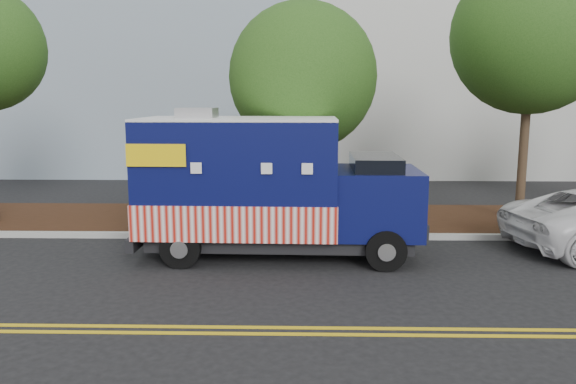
{
  "coord_description": "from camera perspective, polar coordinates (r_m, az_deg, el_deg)",
  "views": [
    {
      "loc": [
        1.14,
        -13.05,
        3.69
      ],
      "look_at": [
        0.84,
        0.6,
        1.39
      ],
      "focal_mm": 35.0,
      "sensor_mm": 36.0,
      "label": 1
    }
  ],
  "objects": [
    {
      "name": "tree_b",
      "position": [
        15.82,
        1.51,
        11.59
      ],
      "size": [
        4.11,
        4.11,
        6.31
      ],
      "color": "#38281C",
      "rests_on": "ground"
    },
    {
      "name": "curb",
      "position": [
        14.94,
        -3.15,
        -4.46
      ],
      "size": [
        120.0,
        0.18,
        0.15
      ],
      "primitive_type": "cube",
      "color": "#9E9E99",
      "rests_on": "ground"
    },
    {
      "name": "tree_c",
      "position": [
        17.62,
        23.49,
        14.41
      ],
      "size": [
        4.43,
        4.43,
        7.64
      ],
      "color": "#38281C",
      "rests_on": "ground"
    },
    {
      "name": "mulch_strip",
      "position": [
        16.98,
        -2.6,
        -2.74
      ],
      "size": [
        120.0,
        4.0,
        0.15
      ],
      "primitive_type": "cube",
      "color": "black",
      "rests_on": "ground"
    },
    {
      "name": "centerline_far",
      "position": [
        9.2,
        -6.14,
        -14.1
      ],
      "size": [
        120.0,
        0.1,
        0.01
      ],
      "primitive_type": "cube",
      "color": "gold",
      "rests_on": "ground"
    },
    {
      "name": "centerline_near",
      "position": [
        9.43,
        -5.94,
        -13.49
      ],
      "size": [
        120.0,
        0.1,
        0.01
      ],
      "primitive_type": "cube",
      "color": "gold",
      "rests_on": "ground"
    },
    {
      "name": "food_truck",
      "position": [
        13.09,
        -2.42,
        0.22
      ],
      "size": [
        6.64,
        2.65,
        3.46
      ],
      "rotation": [
        0.0,
        0.0,
        -0.02
      ],
      "color": "black",
      "rests_on": "ground"
    },
    {
      "name": "ground",
      "position": [
        13.61,
        -3.6,
        -6.19
      ],
      "size": [
        120.0,
        120.0,
        0.0
      ],
      "primitive_type": "plane",
      "color": "black",
      "rests_on": "ground"
    },
    {
      "name": "sign_post",
      "position": [
        15.35,
        -10.39,
        0.07
      ],
      "size": [
        0.06,
        0.06,
        2.4
      ],
      "primitive_type": "cube",
      "color": "#473828",
      "rests_on": "ground"
    }
  ]
}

